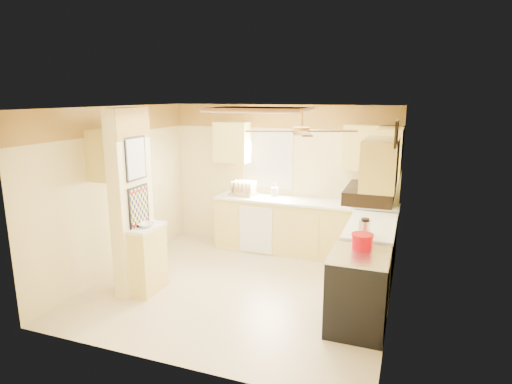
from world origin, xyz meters
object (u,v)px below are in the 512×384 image
at_px(microwave, 370,196).
at_px(kettle, 365,228).
at_px(dutch_oven, 362,241).
at_px(stove, 358,292).
at_px(bowl, 146,225).

distance_m(microwave, kettle, 1.59).
xyz_separation_m(dutch_oven, kettle, (-0.01, 0.37, 0.05)).
bearing_deg(kettle, dutch_oven, -87.79).
relative_size(microwave, kettle, 2.43).
bearing_deg(kettle, microwave, 93.68).
distance_m(dutch_oven, kettle, 0.37).
bearing_deg(stove, kettle, 91.56).
xyz_separation_m(stove, bowl, (-2.80, -0.02, 0.51)).
xyz_separation_m(microwave, kettle, (0.10, -1.58, -0.05)).
bearing_deg(stove, bowl, -179.58).
bearing_deg(dutch_oven, bowl, -175.29).
distance_m(microwave, dutch_oven, 1.96).
height_order(microwave, kettle, microwave).
height_order(bowl, kettle, kettle).
relative_size(bowl, dutch_oven, 0.83).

